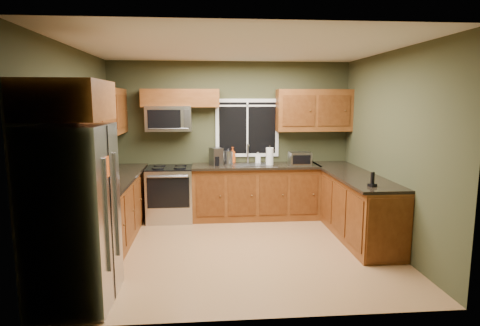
{
  "coord_description": "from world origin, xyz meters",
  "views": [
    {
      "loc": [
        -0.42,
        -5.26,
        2.03
      ],
      "look_at": [
        0.05,
        0.35,
        1.15
      ],
      "focal_mm": 30.0,
      "sensor_mm": 36.0,
      "label": 1
    }
  ],
  "objects": [
    {
      "name": "upper_cabinets_back_left",
      "position": [
        -0.85,
        1.64,
        2.07
      ],
      "size": [
        1.3,
        0.33,
        0.3
      ],
      "primitive_type": "cube",
      "color": "brown",
      "rests_on": "back_wall"
    },
    {
      "name": "window",
      "position": [
        0.3,
        1.78,
        1.55
      ],
      "size": [
        1.12,
        0.03,
        1.02
      ],
      "color": "white",
      "rests_on": "back_wall"
    },
    {
      "name": "upper_cabinets_left",
      "position": [
        -1.94,
        0.48,
        1.86
      ],
      "size": [
        0.33,
        2.65,
        0.72
      ],
      "primitive_type": "cube",
      "color": "brown",
      "rests_on": "left_wall"
    },
    {
      "name": "countertop_left",
      "position": [
        -1.78,
        0.48,
        0.92
      ],
      "size": [
        0.65,
        2.65,
        0.04
      ],
      "primitive_type": "cube",
      "color": "black",
      "rests_on": "base_cabinets_left"
    },
    {
      "name": "range",
      "position": [
        -1.05,
        1.47,
        0.47
      ],
      "size": [
        0.76,
        0.69,
        0.94
      ],
      "color": "#B7B7BC",
      "rests_on": "ground"
    },
    {
      "name": "upper_cabinet_over_fridge",
      "position": [
        -1.74,
        -1.3,
        2.03
      ],
      "size": [
        0.72,
        0.9,
        0.38
      ],
      "primitive_type": "cube",
      "color": "brown",
      "rests_on": "left_wall"
    },
    {
      "name": "ceiling",
      "position": [
        0.0,
        0.0,
        2.7
      ],
      "size": [
        4.2,
        4.2,
        0.0
      ],
      "primitive_type": "plane",
      "rotation": [
        3.14,
        0.0,
        0.0
      ],
      "color": "white",
      "rests_on": "back_wall"
    },
    {
      "name": "base_cabinets_peninsula",
      "position": [
        1.8,
        0.54,
        0.45
      ],
      "size": [
        0.6,
        2.52,
        0.9
      ],
      "color": "brown",
      "rests_on": "ground"
    },
    {
      "name": "soap_bottle_c",
      "position": [
        -0.25,
        1.67,
        1.03
      ],
      "size": [
        0.16,
        0.16,
        0.18
      ],
      "primitive_type": "imported",
      "rotation": [
        0.0,
        0.0,
        0.16
      ],
      "color": "white",
      "rests_on": "countertop_back"
    },
    {
      "name": "soap_bottle_b",
      "position": [
        0.48,
        1.69,
        1.04
      ],
      "size": [
        0.09,
        0.09,
        0.19
      ],
      "primitive_type": "imported",
      "rotation": [
        0.0,
        0.0,
        -0.06
      ],
      "color": "white",
      "rests_on": "countertop_back"
    },
    {
      "name": "toaster_oven",
      "position": [
        1.16,
        1.38,
        1.05
      ],
      "size": [
        0.36,
        0.29,
        0.22
      ],
      "color": "#B7B7BC",
      "rests_on": "countertop_back"
    },
    {
      "name": "base_cabinets_left",
      "position": [
        -1.8,
        0.48,
        0.45
      ],
      "size": [
        0.6,
        2.65,
        0.9
      ],
      "primitive_type": "cube",
      "color": "brown",
      "rests_on": "ground"
    },
    {
      "name": "sink",
      "position": [
        0.3,
        1.49,
        0.95
      ],
      "size": [
        0.6,
        0.42,
        0.36
      ],
      "color": "slate",
      "rests_on": "countertop_back"
    },
    {
      "name": "microwave",
      "position": [
        -1.05,
        1.61,
        1.73
      ],
      "size": [
        0.76,
        0.41,
        0.42
      ],
      "color": "#B7B7BC",
      "rests_on": "back_wall"
    },
    {
      "name": "coffee_maker",
      "position": [
        -0.26,
        1.51,
        1.08
      ],
      "size": [
        0.25,
        0.28,
        0.3
      ],
      "color": "slate",
      "rests_on": "countertop_back"
    },
    {
      "name": "floor",
      "position": [
        0.0,
        0.0,
        0.0
      ],
      "size": [
        4.2,
        4.2,
        0.0
      ],
      "primitive_type": "plane",
      "color": "#9A6D44",
      "rests_on": "ground"
    },
    {
      "name": "front_wall",
      "position": [
        0.0,
        -1.8,
        1.35
      ],
      "size": [
        4.2,
        0.0,
        4.2
      ],
      "primitive_type": "plane",
      "rotation": [
        -1.57,
        0.0,
        0.0
      ],
      "color": "#383B23",
      "rests_on": "ground"
    },
    {
      "name": "refrigerator",
      "position": [
        -1.74,
        -1.3,
        0.9
      ],
      "size": [
        0.74,
        0.9,
        1.8
      ],
      "color": "#B7B7BC",
      "rests_on": "ground"
    },
    {
      "name": "cordless_phone",
      "position": [
        1.69,
        -0.4,
        1.0
      ],
      "size": [
        0.11,
        0.11,
        0.19
      ],
      "color": "black",
      "rests_on": "countertop_peninsula"
    },
    {
      "name": "soap_bottle_a",
      "position": [
        0.03,
        1.7,
        1.08
      ],
      "size": [
        0.14,
        0.14,
        0.28
      ],
      "primitive_type": "imported",
      "rotation": [
        0.0,
        0.0,
        0.36
      ],
      "color": "#C64912",
      "rests_on": "countertop_back"
    },
    {
      "name": "countertop_back",
      "position": [
        0.42,
        1.48,
        0.92
      ],
      "size": [
        2.17,
        0.65,
        0.04
      ],
      "primitive_type": "cube",
      "color": "black",
      "rests_on": "base_cabinets_back"
    },
    {
      "name": "upper_cabinets_back_right",
      "position": [
        1.45,
        1.64,
        1.86
      ],
      "size": [
        1.3,
        0.33,
        0.72
      ],
      "primitive_type": "cube",
      "color": "brown",
      "rests_on": "back_wall"
    },
    {
      "name": "back_wall",
      "position": [
        0.0,
        1.8,
        1.35
      ],
      "size": [
        4.2,
        0.0,
        4.2
      ],
      "primitive_type": "plane",
      "rotation": [
        1.57,
        0.0,
        0.0
      ],
      "color": "#383B23",
      "rests_on": "ground"
    },
    {
      "name": "kettle",
      "position": [
        -0.05,
        1.61,
        1.07
      ],
      "size": [
        0.19,
        0.19,
        0.28
      ],
      "color": "#B7B7BC",
      "rests_on": "countertop_back"
    },
    {
      "name": "paper_towel_roll",
      "position": [
        0.65,
        1.45,
        1.09
      ],
      "size": [
        0.15,
        0.15,
        0.33
      ],
      "color": "white",
      "rests_on": "countertop_back"
    },
    {
      "name": "right_wall",
      "position": [
        2.1,
        0.0,
        1.35
      ],
      "size": [
        0.0,
        3.6,
        3.6
      ],
      "primitive_type": "plane",
      "rotation": [
        1.57,
        0.0,
        -1.57
      ],
      "color": "#383B23",
      "rests_on": "ground"
    },
    {
      "name": "base_cabinets_back",
      "position": [
        0.42,
        1.5,
        0.45
      ],
      "size": [
        2.17,
        0.6,
        0.9
      ],
      "primitive_type": "cube",
      "color": "brown",
      "rests_on": "ground"
    },
    {
      "name": "countertop_peninsula",
      "position": [
        1.78,
        0.55,
        0.92
      ],
      "size": [
        0.65,
        2.5,
        0.04
      ],
      "primitive_type": "cube",
      "color": "black",
      "rests_on": "base_cabinets_peninsula"
    },
    {
      "name": "left_wall",
      "position": [
        -2.1,
        0.0,
        1.35
      ],
      "size": [
        0.0,
        3.6,
        3.6
      ],
      "primitive_type": "plane",
      "rotation": [
        1.57,
        0.0,
        1.57
      ],
      "color": "#383B23",
      "rests_on": "ground"
    }
  ]
}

